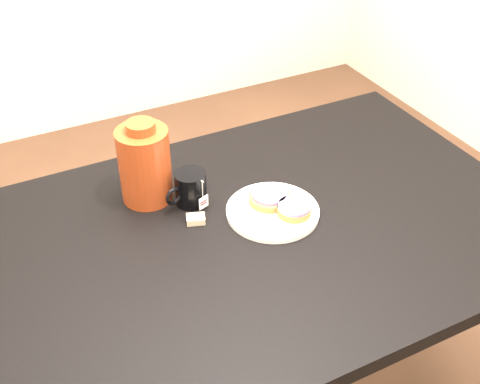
# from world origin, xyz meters

# --- Properties ---
(table) EXTENTS (1.40, 0.90, 0.75)m
(table) POSITION_xyz_m (0.00, 0.00, 0.67)
(table) COLOR black
(table) RESTS_ON ground_plane
(plate) EXTENTS (0.23, 0.23, 0.02)m
(plate) POSITION_xyz_m (0.06, 0.03, 0.76)
(plate) COLOR white
(plate) RESTS_ON table
(bagel_back) EXTENTS (0.11, 0.11, 0.03)m
(bagel_back) POSITION_xyz_m (0.07, 0.06, 0.78)
(bagel_back) COLOR brown
(bagel_back) RESTS_ON plate
(bagel_front) EXTENTS (0.12, 0.12, 0.03)m
(bagel_front) POSITION_xyz_m (0.10, -0.01, 0.78)
(bagel_front) COLOR brown
(bagel_front) RESTS_ON plate
(mug) EXTENTS (0.13, 0.10, 0.09)m
(mug) POSITION_xyz_m (-0.10, 0.16, 0.80)
(mug) COLOR black
(mug) RESTS_ON table
(teabag_pouch) EXTENTS (0.05, 0.05, 0.02)m
(teabag_pouch) POSITION_xyz_m (-0.12, 0.08, 0.76)
(teabag_pouch) COLOR #C6B793
(teabag_pouch) RESTS_ON table
(bagel_package) EXTENTS (0.17, 0.17, 0.22)m
(bagel_package) POSITION_xyz_m (-0.19, 0.24, 0.85)
(bagel_package) COLOR maroon
(bagel_package) RESTS_ON table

